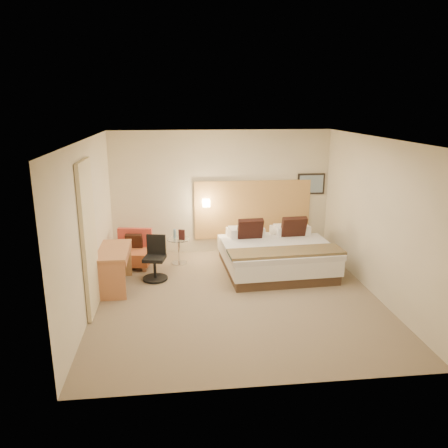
{
  "coord_description": "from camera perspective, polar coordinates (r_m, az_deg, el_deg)",
  "views": [
    {
      "loc": [
        -1.0,
        -6.89,
        3.24
      ],
      "look_at": [
        -0.14,
        0.75,
        1.11
      ],
      "focal_mm": 35.0,
      "sensor_mm": 36.0,
      "label": 1
    }
  ],
  "objects": [
    {
      "name": "wall_front",
      "position": [
        4.88,
        6.0,
        -7.39
      ],
      "size": [
        4.8,
        0.02,
        2.7
      ],
      "primitive_type": "cube",
      "color": "beige",
      "rests_on": "floor"
    },
    {
      "name": "wall_right",
      "position": [
        7.92,
        19.3,
        0.8
      ],
      "size": [
        0.02,
        5.0,
        2.7
      ],
      "primitive_type": "cube",
      "color": "beige",
      "rests_on": "floor"
    },
    {
      "name": "wall_left",
      "position": [
        7.28,
        -17.35,
        -0.27
      ],
      "size": [
        0.02,
        5.0,
        2.7
      ],
      "primitive_type": "cube",
      "color": "beige",
      "rests_on": "floor"
    },
    {
      "name": "wall_back",
      "position": [
        9.64,
        -0.35,
        4.18
      ],
      "size": [
        4.8,
        0.02,
        2.7
      ],
      "primitive_type": "cube",
      "color": "beige",
      "rests_on": "floor"
    },
    {
      "name": "bottle_a",
      "position": [
        9.1,
        -6.46,
        -1.27
      ],
      "size": [
        0.07,
        0.07,
        0.19
      ],
      "primitive_type": "cylinder",
      "rotation": [
        0.0,
        0.0,
        -0.36
      ],
      "color": "#85B2CD",
      "rests_on": "side_table"
    },
    {
      "name": "curtain",
      "position": [
        7.07,
        -17.23,
        -1.82
      ],
      "size": [
        0.06,
        0.9,
        2.42
      ],
      "primitive_type": "cube",
      "color": "beige",
      "rests_on": "wall_left"
    },
    {
      "name": "ceiling",
      "position": [
        6.99,
        1.87,
        11.13
      ],
      "size": [
        4.8,
        5.0,
        0.02
      ],
      "primitive_type": "cube",
      "color": "white",
      "rests_on": "floor"
    },
    {
      "name": "bed",
      "position": [
        8.81,
        6.7,
        -3.9
      ],
      "size": [
        2.18,
        2.13,
        1.02
      ],
      "color": "#422F21",
      "rests_on": "floor"
    },
    {
      "name": "art_canvas",
      "position": [
        9.98,
        11.34,
        5.14
      ],
      "size": [
        0.54,
        0.01,
        0.39
      ],
      "primitive_type": "cube",
      "color": "gray",
      "rests_on": "wall_back"
    },
    {
      "name": "side_table",
      "position": [
        9.14,
        -5.9,
        -3.36
      ],
      "size": [
        0.62,
        0.62,
        0.54
      ],
      "color": "silver",
      "rests_on": "floor"
    },
    {
      "name": "floor",
      "position": [
        7.69,
        1.69,
        -9.53
      ],
      "size": [
        4.8,
        5.0,
        0.02
      ],
      "primitive_type": "cube",
      "color": "#806E56",
      "rests_on": "ground"
    },
    {
      "name": "lamp_arm",
      "position": [
        9.57,
        -2.38,
        2.85
      ],
      "size": [
        0.02,
        0.12,
        0.02
      ],
      "primitive_type": "cylinder",
      "rotation": [
        1.57,
        0.0,
        0.0
      ],
      "color": "white",
      "rests_on": "wall_back"
    },
    {
      "name": "headboard_panel",
      "position": [
        9.79,
        3.76,
        1.92
      ],
      "size": [
        2.6,
        0.04,
        1.3
      ],
      "primitive_type": "cube",
      "color": "tan",
      "rests_on": "wall_back"
    },
    {
      "name": "desk",
      "position": [
        8.07,
        -14.02,
        -4.25
      ],
      "size": [
        0.55,
        1.18,
        0.74
      ],
      "color": "#B27046",
      "rests_on": "floor"
    },
    {
      "name": "lounge_chair",
      "position": [
        9.15,
        -11.74,
        -3.6
      ],
      "size": [
        0.79,
        0.72,
        0.75
      ],
      "color": "tan",
      "rests_on": "floor"
    },
    {
      "name": "desk_chair",
      "position": [
        8.39,
        -8.97,
        -4.9
      ],
      "size": [
        0.56,
        0.56,
        0.84
      ],
      "color": "black",
      "rests_on": "floor"
    },
    {
      "name": "art_frame",
      "position": [
        10.0,
        11.3,
        5.16
      ],
      "size": [
        0.62,
        0.03,
        0.47
      ],
      "primitive_type": "cube",
      "color": "black",
      "rests_on": "wall_back"
    },
    {
      "name": "menu_folder",
      "position": [
        8.98,
        -5.54,
        -1.4
      ],
      "size": [
        0.13,
        0.09,
        0.21
      ],
      "primitive_type": "cube",
      "rotation": [
        0.0,
        0.0,
        -0.36
      ],
      "color": "#391717",
      "rests_on": "side_table"
    },
    {
      "name": "lamp_shade",
      "position": [
        9.51,
        -2.35,
        2.77
      ],
      "size": [
        0.15,
        0.15,
        0.15
      ],
      "primitive_type": "cube",
      "color": "#F8E7C2",
      "rests_on": "wall_back"
    }
  ]
}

